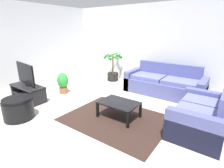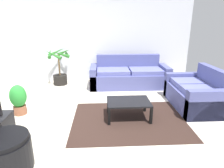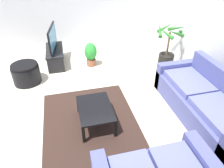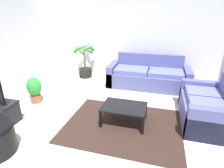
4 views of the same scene
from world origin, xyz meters
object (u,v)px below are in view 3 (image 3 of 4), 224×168
Objects in this scene: tv at (52,38)px; coffee_table at (95,110)px; ottoman at (26,73)px; couch_main at (205,103)px; tv_stand at (55,54)px; potted_palm at (167,49)px; potted_plant_small at (91,54)px.

coffee_table is (2.58, 0.64, -0.43)m from tv.
couch_main is at bearing 58.51° from ottoman.
couch_main reaches higher than ottoman.
tv_stand is at bearing 139.59° from ottoman.
tv is 3.04m from potted_palm.
potted_palm is (-2.09, 0.26, 0.15)m from couch_main.
potted_palm is 1.73× the size of potted_plant_small.
potted_palm is at bearing 75.13° from tv_stand.
coffee_table is at bearing -51.78° from potted_palm.
couch_main is at bearing 42.96° from tv_stand.
tv is at bearing -165.99° from coffee_table.
potted_palm reaches higher than coffee_table.
coffee_table is 2.26m from potted_plant_small.
tv is 0.92× the size of potted_palm.
ottoman reaches higher than tv_stand.
potted_plant_small is (-2.53, -1.73, 0.04)m from couch_main.
coffee_table is 2.22m from ottoman.
tv is at bearing -104.88° from potted_palm.
couch_main is 3.60× the size of ottoman.
coffee_table is 1.33× the size of ottoman.
potted_palm is at bearing 90.48° from ottoman.
couch_main reaches higher than tv_stand.
tv_stand is 1.30× the size of coffee_table.
tv is at bearing -109.72° from potted_plant_small.
potted_palm is at bearing 172.80° from couch_main.
couch_main is 3.91m from tv_stand.
tv_stand is at bearing -104.87° from potted_palm.
tv reaches higher than ottoman.
ottoman is at bearing -89.52° from potted_palm.
tv_stand is 0.99m from potted_plant_small.
potted_palm is 3.63m from ottoman.
potted_plant_small is (-2.24, 0.29, 0.03)m from coffee_table.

